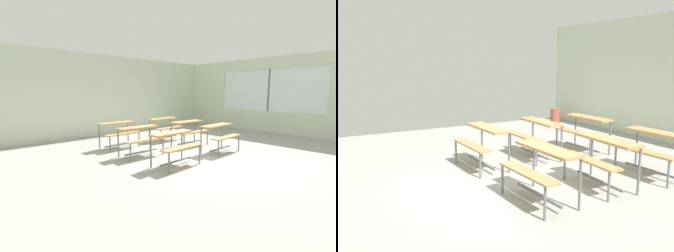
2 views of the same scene
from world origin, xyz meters
The scene contains 8 objects.
ground centered at (0.00, 0.00, -0.03)m, with size 10.00×9.00×0.05m, color #9E9E99.
desk_bench_r0c0 centered at (-0.99, -0.21, 0.56)m, with size 1.12×0.63×0.74m.
desk_bench_r0c1 centered at (0.76, -0.17, 0.56)m, with size 1.12×0.63×0.74m.
desk_bench_r1c0 centered at (-1.06, 0.98, 0.56)m, with size 1.11×0.61×0.74m.
desk_bench_r1c1 centered at (0.75, 0.95, 0.56)m, with size 1.13×0.64×0.74m.
desk_bench_r2c0 centered at (-0.99, 2.14, 0.56)m, with size 1.13×0.64×0.74m.
desk_bench_r2c1 centered at (0.78, 2.07, 0.56)m, with size 1.12×0.64×0.74m.
trash_bin centered at (-4.16, 3.80, 0.22)m, with size 0.29×0.29×0.44m, color #9E4C38.
Camera 2 is at (4.34, -2.68, 1.86)m, focal length 36.10 mm.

